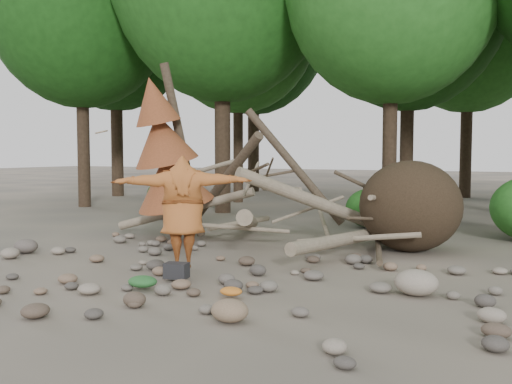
% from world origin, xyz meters
% --- Properties ---
extents(ground, '(120.00, 120.00, 0.00)m').
position_xyz_m(ground, '(0.00, 0.00, 0.00)').
color(ground, '#514C44').
rests_on(ground, ground).
extents(deadfall_pile, '(8.55, 5.24, 3.30)m').
position_xyz_m(deadfall_pile, '(2.02, 4.24, 0.95)').
color(deadfall_pile, '#332619').
rests_on(deadfall_pile, ground).
extents(dead_conifer, '(2.06, 2.16, 4.35)m').
position_xyz_m(dead_conifer, '(-3.12, 3.37, 2.11)').
color(dead_conifer, '#4C3F30').
rests_on(dead_conifer, ground).
extents(bush_left, '(1.80, 1.80, 1.44)m').
position_xyz_m(bush_left, '(-5.50, 7.20, 0.72)').
color(bush_left, '#1A4F15').
rests_on(bush_left, ground).
extents(bush_mid, '(1.40, 1.40, 1.12)m').
position_xyz_m(bush_mid, '(0.80, 7.80, 0.56)').
color(bush_mid, '#23641D').
rests_on(bush_mid, ground).
extents(frisbee_thrower, '(3.68, 1.91, 2.54)m').
position_xyz_m(frisbee_thrower, '(-0.63, 0.32, 1.09)').
color(frisbee_thrower, '#A65725').
rests_on(frisbee_thrower, ground).
extents(backpack, '(0.42, 0.32, 0.26)m').
position_xyz_m(backpack, '(-0.30, -0.35, 0.13)').
color(backpack, black).
rests_on(backpack, ground).
extents(cloth_green, '(0.48, 0.40, 0.18)m').
position_xyz_m(cloth_green, '(-0.44, -1.09, 0.09)').
color(cloth_green, '#245A28').
rests_on(cloth_green, ground).
extents(cloth_orange, '(0.34, 0.28, 0.12)m').
position_xyz_m(cloth_orange, '(1.05, -0.93, 0.06)').
color(cloth_orange, '#C36C21').
rests_on(cloth_orange, ground).
extents(boulder_front_right, '(0.49, 0.44, 0.29)m').
position_xyz_m(boulder_front_right, '(1.58, -1.94, 0.15)').
color(boulder_front_right, '#856B53').
rests_on(boulder_front_right, ground).
extents(boulder_mid_right, '(0.65, 0.59, 0.39)m').
position_xyz_m(boulder_mid_right, '(3.45, 0.48, 0.20)').
color(boulder_mid_right, gray).
rests_on(boulder_mid_right, ground).
extents(boulder_mid_left, '(0.51, 0.46, 0.31)m').
position_xyz_m(boulder_mid_left, '(-4.71, 0.46, 0.15)').
color(boulder_mid_left, '#5E554F').
rests_on(boulder_mid_left, ground).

